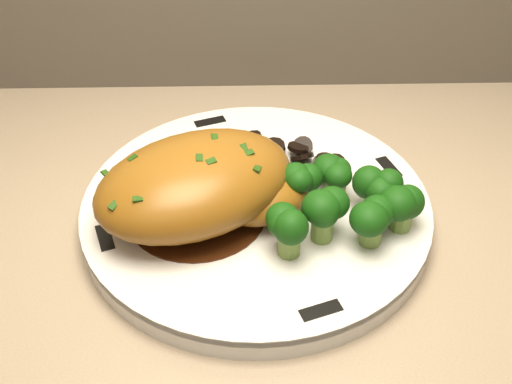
{
  "coord_description": "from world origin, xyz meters",
  "views": [
    {
      "loc": [
        -0.06,
        1.34,
        1.23
      ],
      "look_at": [
        -0.05,
        1.75,
        0.89
      ],
      "focal_mm": 45.0,
      "sensor_mm": 36.0,
      "label": 1
    }
  ],
  "objects": [
    {
      "name": "plate",
      "position": [
        -0.05,
        1.75,
        0.87
      ],
      "size": [
        0.37,
        0.37,
        0.02
      ],
      "primitive_type": "cylinder",
      "rotation": [
        0.0,
        0.0,
        0.32
      ],
      "color": "silver",
      "rests_on": "counter"
    },
    {
      "name": "rim_accent_0",
      "position": [
        0.07,
        1.8,
        0.88
      ],
      "size": [
        0.02,
        0.03,
        0.0
      ],
      "primitive_type": "cube",
      "rotation": [
        0.0,
        0.0,
        1.91
      ],
      "color": "black",
      "rests_on": "plate"
    },
    {
      "name": "rim_accent_1",
      "position": [
        -0.09,
        1.87,
        0.88
      ],
      "size": [
        0.03,
        0.02,
        0.0
      ],
      "primitive_type": "cube",
      "rotation": [
        0.0,
        0.0,
        3.48
      ],
      "color": "black",
      "rests_on": "plate"
    },
    {
      "name": "rim_accent_2",
      "position": [
        -0.17,
        1.71,
        0.88
      ],
      "size": [
        0.02,
        0.03,
        0.0
      ],
      "primitive_type": "cube",
      "rotation": [
        0.0,
        0.0,
        5.05
      ],
      "color": "black",
      "rests_on": "plate"
    },
    {
      "name": "rim_accent_3",
      "position": [
        -0.0,
        1.63,
        0.88
      ],
      "size": [
        0.03,
        0.02,
        0.0
      ],
      "primitive_type": "cube",
      "rotation": [
        0.0,
        0.0,
        6.62
      ],
      "color": "black",
      "rests_on": "plate"
    },
    {
      "name": "gravy_pool",
      "position": [
        -0.1,
        1.74,
        0.88
      ],
      "size": [
        0.11,
        0.11,
        0.0
      ],
      "primitive_type": "cylinder",
      "color": "#321609",
      "rests_on": "plate"
    },
    {
      "name": "chicken_breast",
      "position": [
        -0.09,
        1.74,
        0.91
      ],
      "size": [
        0.2,
        0.17,
        0.06
      ],
      "rotation": [
        0.0,
        0.0,
        0.48
      ],
      "color": "#8E5818",
      "rests_on": "plate"
    },
    {
      "name": "mushroom_pile",
      "position": [
        -0.03,
        1.81,
        0.88
      ],
      "size": [
        0.1,
        0.07,
        0.03
      ],
      "color": "black",
      "rests_on": "plate"
    },
    {
      "name": "broccoli_florets",
      "position": [
        0.02,
        1.72,
        0.9
      ],
      "size": [
        0.12,
        0.09,
        0.04
      ],
      "rotation": [
        0.0,
        0.0,
        -0.06
      ],
      "color": "olive",
      "rests_on": "plate"
    }
  ]
}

